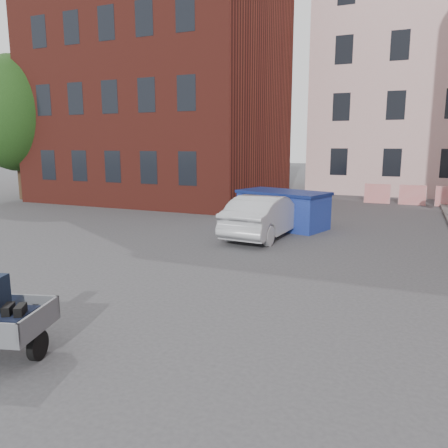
% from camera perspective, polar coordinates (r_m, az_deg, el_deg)
% --- Properties ---
extents(ground, '(120.00, 120.00, 0.00)m').
position_cam_1_polar(ground, '(10.42, -0.84, -6.75)').
color(ground, '#38383A').
rests_on(ground, ground).
extents(building_brick, '(12.00, 10.00, 14.00)m').
position_cam_1_polar(building_brick, '(25.96, -7.78, 19.06)').
color(building_brick, '#591E16').
rests_on(building_brick, ground).
extents(far_building, '(6.00, 6.00, 8.00)m').
position_cam_1_polar(far_building, '(39.32, -14.89, 11.47)').
color(far_building, maroon).
rests_on(far_building, ground).
extents(tree, '(5.28, 5.28, 8.30)m').
position_cam_1_polar(tree, '(27.09, -25.53, 13.91)').
color(tree, '#3D2B1C').
rests_on(tree, ground).
extents(barriers, '(4.70, 0.18, 1.00)m').
position_cam_1_polar(barriers, '(24.23, 23.39, 3.49)').
color(barriers, red).
rests_on(barriers, ground).
extents(dumpster, '(3.59, 2.56, 1.36)m').
position_cam_1_polar(dumpster, '(16.35, 7.69, 1.94)').
color(dumpster, navy).
rests_on(dumpster, ground).
extents(silver_car, '(1.81, 4.35, 1.40)m').
position_cam_1_polar(silver_car, '(14.68, 5.40, 1.08)').
color(silver_car, '#A0A2A7').
rests_on(silver_car, ground).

